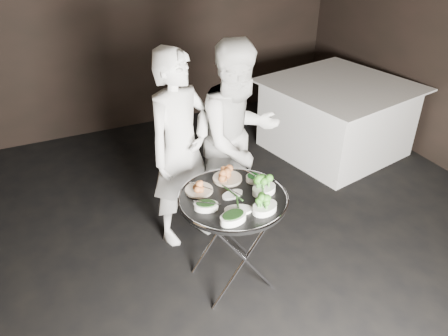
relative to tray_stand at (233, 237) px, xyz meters
name	(u,v)px	position (x,y,z in m)	size (l,w,h in m)	color
floor	(243,320)	(-0.09, -0.37, -0.46)	(6.00, 7.00, 0.05)	black
wall_back	(109,9)	(-0.09, 3.15, 1.07)	(6.00, 0.05, 3.00)	black
tray_stand	(233,237)	(0.00, 0.00, 0.00)	(0.53, 0.45, 0.77)	silver
serving_tray	(233,198)	(0.00, 0.00, 0.35)	(0.78, 0.78, 0.04)	black
potato_plate_a	(199,187)	(-0.19, 0.17, 0.39)	(0.20, 0.20, 0.07)	beige
potato_plate_b	(227,176)	(0.06, 0.22, 0.39)	(0.22, 0.22, 0.08)	beige
greens_bowl	(253,178)	(0.23, 0.13, 0.39)	(0.11, 0.11, 0.06)	silver
asparagus_plate_a	(232,194)	(0.00, 0.02, 0.37)	(0.18, 0.12, 0.03)	silver
asparagus_plate_b	(238,209)	(-0.04, -0.16, 0.38)	(0.22, 0.17, 0.04)	silver
spinach_bowl_a	(206,205)	(-0.22, -0.05, 0.39)	(0.19, 0.17, 0.07)	silver
spinach_bowl_b	(233,217)	(-0.12, -0.24, 0.39)	(0.21, 0.16, 0.08)	silver
broccoli_bowl_a	(264,188)	(0.23, -0.04, 0.39)	(0.21, 0.18, 0.08)	silver
broccoli_bowl_b	(265,207)	(0.12, -0.23, 0.39)	(0.22, 0.18, 0.08)	silver
serving_utensils	(231,186)	(0.02, 0.07, 0.41)	(0.58, 0.43, 0.01)	silver
waiter_left	(180,150)	(-0.13, 0.71, 0.41)	(0.61, 0.40, 1.69)	silver
waiter_right	(239,139)	(0.39, 0.68, 0.42)	(0.83, 0.64, 1.70)	silver
dining_table	(336,118)	(2.04, 1.43, -0.02)	(1.46, 1.46, 0.83)	silver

